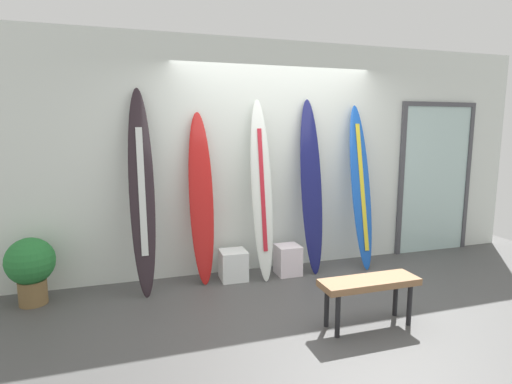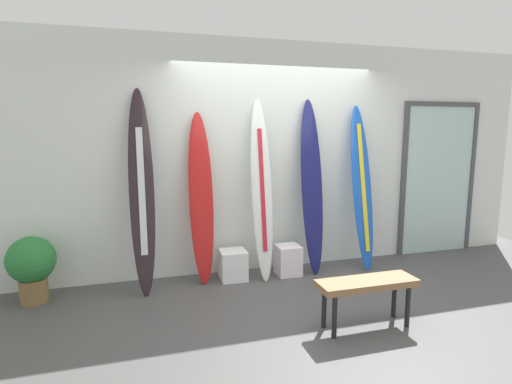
{
  "view_description": "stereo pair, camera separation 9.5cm",
  "coord_description": "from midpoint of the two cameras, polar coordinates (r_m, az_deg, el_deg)",
  "views": [
    {
      "loc": [
        -1.74,
        -3.5,
        1.75
      ],
      "look_at": [
        -0.33,
        0.95,
        1.02
      ],
      "focal_mm": 28.45,
      "sensor_mm": 36.0,
      "label": 1
    },
    {
      "loc": [
        -1.65,
        -3.53,
        1.75
      ],
      "look_at": [
        -0.33,
        0.95,
        1.02
      ],
      "focal_mm": 28.45,
      "sensor_mm": 36.0,
      "label": 2
    }
  ],
  "objects": [
    {
      "name": "surfboard_crimson",
      "position": [
        4.63,
        -8.28,
        -1.09
      ],
      "size": [
        0.28,
        0.37,
        1.94
      ],
      "color": "red",
      "rests_on": "ground"
    },
    {
      "name": "display_block_center",
      "position": [
        5.0,
        3.95,
        -9.48
      ],
      "size": [
        0.28,
        0.28,
        0.36
      ],
      "color": "white",
      "rests_on": "ground"
    },
    {
      "name": "wall_back",
      "position": [
        5.12,
        1.8,
        4.94
      ],
      "size": [
        7.2,
        0.2,
        2.8
      ],
      "primitive_type": "cube",
      "color": "silver",
      "rests_on": "ground"
    },
    {
      "name": "surfboard_cobalt",
      "position": [
        5.26,
        14.02,
        0.56
      ],
      "size": [
        0.26,
        0.5,
        2.05
      ],
      "color": "blue",
      "rests_on": "ground"
    },
    {
      "name": "display_block_left",
      "position": [
        4.84,
        -3.79,
        -10.2
      ],
      "size": [
        0.31,
        0.31,
        0.35
      ],
      "color": "white",
      "rests_on": "ground"
    },
    {
      "name": "ground",
      "position": [
        4.29,
        7.69,
        -15.62
      ],
      "size": [
        8.0,
        8.0,
        0.04
      ],
      "primitive_type": "cube",
      "color": "#494848"
    },
    {
      "name": "bench",
      "position": [
        3.81,
        14.91,
        -12.65
      ],
      "size": [
        0.9,
        0.29,
        0.44
      ],
      "color": "#896241",
      "rests_on": "ground"
    },
    {
      "name": "glass_door",
      "position": [
        6.27,
        23.47,
        2.11
      ],
      "size": [
        1.2,
        0.06,
        2.12
      ],
      "color": "silver",
      "rests_on": "ground"
    },
    {
      "name": "potted_plant",
      "position": [
        4.7,
        -29.64,
        -9.0
      ],
      "size": [
        0.47,
        0.47,
        0.68
      ],
      "color": "brown",
      "rests_on": "ground"
    },
    {
      "name": "surfboard_charcoal",
      "position": [
        4.47,
        -16.34,
        -0.07
      ],
      "size": [
        0.27,
        0.54,
        2.2
      ],
      "color": "black",
      "rests_on": "ground"
    },
    {
      "name": "surfboard_ivory",
      "position": [
        4.72,
        0.22,
        0.33
      ],
      "size": [
        0.27,
        0.5,
        2.1
      ],
      "color": "silver",
      "rests_on": "ground"
    },
    {
      "name": "surfboard_navy",
      "position": [
        4.98,
        7.25,
        0.63
      ],
      "size": [
        0.29,
        0.46,
        2.11
      ],
      "color": "navy",
      "rests_on": "ground"
    }
  ]
}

